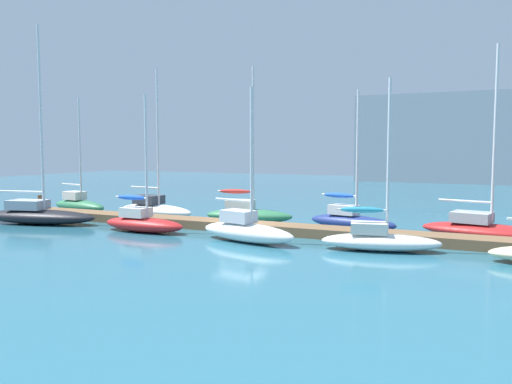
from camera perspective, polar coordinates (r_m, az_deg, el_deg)
The scene contains 14 objects.
ground_plane at distance 28.50m, azimuth -1.70°, elevation -4.32°, with size 120.00×120.00×0.00m, color #286075.
dock_pier at distance 28.46m, azimuth -1.70°, elevation -3.82°, with size 32.92×1.74×0.50m, color brown.
dock_piling_near_end at distance 38.80m, azimuth -22.92°, elevation -1.28°, with size 0.28×0.28×1.32m, color brown.
sailboat_0 at distance 38.73m, azimuth -19.14°, elevation -1.25°, with size 5.46×2.38×8.12m.
sailboat_1 at distance 33.65m, azimuth -23.15°, elevation -2.24°, with size 7.69×3.48×11.77m.
sailboat_2 at distance 34.50m, azimuth -11.21°, elevation -1.80°, with size 6.16×2.61×9.66m.
sailboat_3 at distance 28.69m, azimuth -12.54°, elevation -3.21°, with size 5.12×1.68×7.44m.
sailboat_4 at distance 31.49m, azimuth -0.95°, elevation -2.31°, with size 5.67×2.68×9.47m.
sailboat_5 at distance 24.99m, azimuth -1.11°, elevation -4.20°, with size 5.66×2.71×7.45m.
sailboat_6 at distance 29.25m, azimuth 10.50°, elevation -2.97°, with size 5.41×2.54×7.76m.
sailboat_7 at distance 23.54m, azimuth 13.52°, elevation -5.03°, with size 5.47×2.76×7.61m.
sailboat_8 at distance 28.09m, azimuth 23.95°, elevation -3.72°, with size 6.51×3.36×9.59m.
mooring_buoy_red at distance 38.49m, azimuth -2.10°, elevation -1.49°, with size 0.59×0.59×0.59m, color red.
harbor_building_distant at distance 77.65m, azimuth 20.75°, elevation 5.55°, with size 23.97×13.42×11.85m, color #9399A3.
Camera 1 is at (12.59, -25.16, 4.53)m, focal length 35.91 mm.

